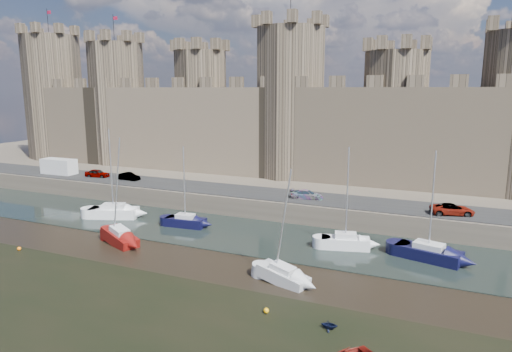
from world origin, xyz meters
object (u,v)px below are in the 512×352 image
object	(u,v)px
sailboat_0	(114,211)
car_3	(452,209)
sailboat_2	(345,241)
sailboat_3	(428,252)
sailboat_1	(185,221)
car_1	(129,177)
van	(59,167)
sailboat_5	(283,275)
car_0	(97,173)
car_2	(307,195)
sailboat_4	(120,237)

from	to	relation	value
sailboat_0	car_3	bearing A→B (deg)	-7.38
sailboat_0	sailboat_2	xyz separation A→B (m)	(29.75, 0.46, -0.03)
car_3	sailboat_3	distance (m)	9.11
sailboat_0	sailboat_1	bearing A→B (deg)	-18.35
car_1	van	bearing A→B (deg)	96.82
sailboat_1	sailboat_5	size ratio (longest dim) A/B	0.97
car_0	sailboat_5	bearing A→B (deg)	-127.32
car_3	van	distance (m)	59.23
car_2	sailboat_4	size ratio (longest dim) A/B	0.36
sailboat_0	sailboat_3	xyz separation A→B (m)	(37.79, 0.51, -0.05)
sailboat_2	sailboat_3	size ratio (longest dim) A/B	0.99
car_0	car_2	distance (m)	34.63
sailboat_1	car_3	bearing A→B (deg)	11.50
car_3	sailboat_1	size ratio (longest dim) A/B	0.48
van	sailboat_3	size ratio (longest dim) A/B	0.55
car_0	van	size ratio (longest dim) A/B	0.66
car_3	sailboat_4	size ratio (longest dim) A/B	0.41
sailboat_1	sailboat_5	world-z (taller)	sailboat_5
car_3	sailboat_0	world-z (taller)	sailboat_0
sailboat_1	sailboat_2	world-z (taller)	sailboat_2
sailboat_2	sailboat_3	world-z (taller)	sailboat_3
sailboat_1	sailboat_5	bearing A→B (deg)	-37.65
car_2	sailboat_3	xyz separation A→B (m)	(15.15, -9.31, -2.28)
sailboat_5	sailboat_0	bearing A→B (deg)	174.91
sailboat_0	sailboat_1	xyz separation A→B (m)	(10.51, 0.36, -0.09)
car_1	sailboat_3	xyz separation A→B (m)	(43.67, -9.94, -2.30)
car_0	sailboat_4	xyz separation A→B (m)	(19.38, -18.04, -2.33)
sailboat_2	sailboat_4	bearing A→B (deg)	-174.36
van	sailboat_2	world-z (taller)	sailboat_2
car_0	sailboat_2	world-z (taller)	sailboat_2
car_0	car_3	bearing A→B (deg)	-101.03
car_0	sailboat_3	bearing A→B (deg)	-110.84
van	sailboat_3	distance (m)	58.22
car_0	sailboat_5	xyz separation A→B (m)	(38.67, -20.31, -2.43)
car_3	sailboat_5	distance (m)	23.15
car_3	sailboat_5	size ratio (longest dim) A/B	0.47
car_2	sailboat_0	world-z (taller)	sailboat_0
sailboat_2	sailboat_5	size ratio (longest dim) A/B	1.06
sailboat_4	sailboat_3	bearing A→B (deg)	36.84
car_0	sailboat_5	world-z (taller)	sailboat_5
car_3	sailboat_1	xyz separation A→B (m)	(-29.14, -8.75, -2.37)
car_1	van	world-z (taller)	van
sailboat_0	sailboat_1	distance (m)	10.51
car_0	sailboat_0	size ratio (longest dim) A/B	0.34
sailboat_0	sailboat_3	bearing A→B (deg)	-19.55
car_1	sailboat_3	size ratio (longest dim) A/B	0.35
sailboat_0	sailboat_5	distance (m)	28.47
sailboat_0	sailboat_5	world-z (taller)	sailboat_0
car_2	sailboat_4	world-z (taller)	sailboat_4
car_3	sailboat_1	world-z (taller)	sailboat_1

